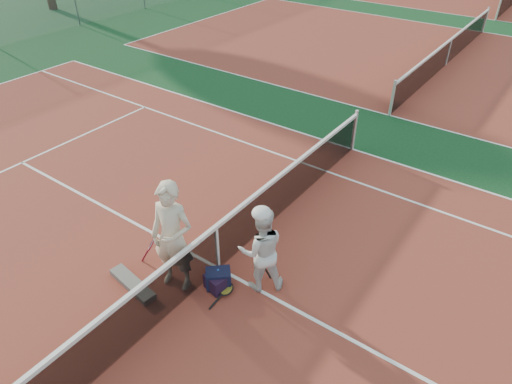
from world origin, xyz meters
TOP-DOWN VIEW (x-y plane):
  - ground at (0.00, 0.00)m, footprint 130.00×130.00m
  - court_main at (0.00, 0.00)m, footprint 23.77×10.97m
  - court_far_a at (0.00, 13.50)m, footprint 23.77×10.97m
  - net_main at (0.00, 0.00)m, footprint 0.10×10.98m
  - net_far_a at (0.00, 13.50)m, footprint 0.10×10.98m
  - fence_left at (-16.00, 6.75)m, footprint 0.06×54.50m
  - player_a at (-0.35, -0.68)m, footprint 0.86×0.68m
  - player_b at (0.86, 0.13)m, footprint 0.99×0.99m
  - racket_red at (-1.10, -0.56)m, footprint 0.41×0.40m
  - racket_black_held at (0.80, 0.22)m, footprint 0.37×0.36m
  - racket_spare at (0.48, -0.37)m, footprint 0.29×0.61m
  - sports_bag_navy at (0.27, -0.32)m, footprint 0.52×0.51m
  - sports_bag_purple at (0.28, -0.42)m, footprint 0.41×0.32m
  - net_cover_canvas at (-0.94, -1.22)m, footprint 1.10×0.40m
  - water_bottle at (0.25, -0.29)m, footprint 0.09×0.09m

SIDE VIEW (x-z plane):
  - ground at x=0.00m, z-range 0.00..0.00m
  - court_main at x=0.00m, z-range 0.00..0.01m
  - court_far_a at x=0.00m, z-range 0.00..0.01m
  - net_cover_canvas at x=-0.94m, z-range 0.00..0.11m
  - racket_spare at x=0.48m, z-range 0.00..0.11m
  - sports_bag_purple at x=0.28m, z-range 0.00..0.30m
  - water_bottle at x=0.25m, z-range 0.00..0.30m
  - sports_bag_navy at x=0.27m, z-range 0.00..0.34m
  - racket_red at x=-1.10m, z-range 0.00..0.54m
  - racket_black_held at x=0.80m, z-range 0.00..0.57m
  - net_main at x=0.00m, z-range 0.00..1.02m
  - net_far_a at x=0.00m, z-range 0.00..1.02m
  - player_b at x=0.86m, z-range 0.00..1.62m
  - player_a at x=-0.35m, z-range 0.00..2.09m
  - fence_left at x=-16.00m, z-range 0.00..3.00m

